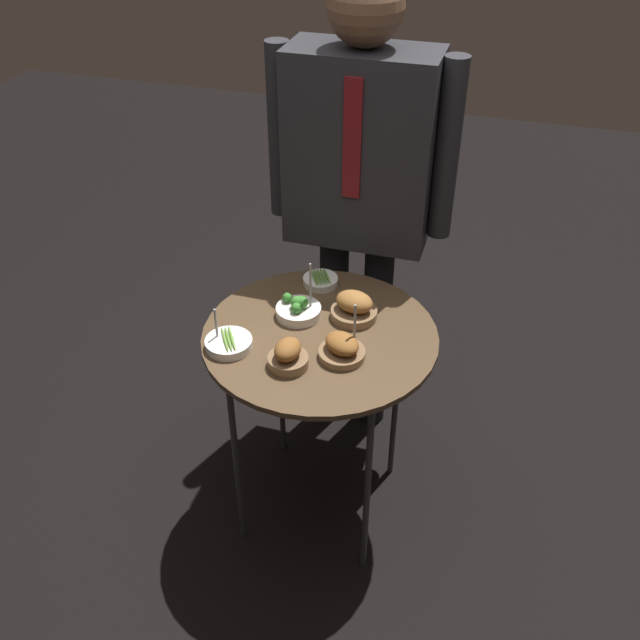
% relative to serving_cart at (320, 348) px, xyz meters
% --- Properties ---
extents(ground_plane, '(8.00, 8.00, 0.00)m').
position_rel_serving_cart_xyz_m(ground_plane, '(0.00, 0.00, -0.70)').
color(ground_plane, black).
extents(serving_cart, '(0.70, 0.70, 0.76)m').
position_rel_serving_cart_xyz_m(serving_cart, '(0.00, 0.00, 0.00)').
color(serving_cart, brown).
rests_on(serving_cart, ground_plane).
extents(bowl_roast_back_right, '(0.14, 0.14, 0.09)m').
position_rel_serving_cart_xyz_m(bowl_roast_back_right, '(0.08, 0.11, 0.09)').
color(bowl_roast_back_right, brown).
rests_on(bowl_roast_back_right, serving_cart).
extents(bowl_roast_mid_left, '(0.11, 0.11, 0.08)m').
position_rel_serving_cart_xyz_m(bowl_roast_mid_left, '(-0.04, -0.17, 0.09)').
color(bowl_roast_mid_left, brown).
rests_on(bowl_roast_mid_left, serving_cart).
extents(bowl_roast_front_center, '(0.14, 0.13, 0.17)m').
position_rel_serving_cart_xyz_m(bowl_roast_front_center, '(0.09, -0.09, 0.09)').
color(bowl_roast_front_center, brown).
rests_on(bowl_roast_front_center, serving_cart).
extents(bowl_broccoli_back_left, '(0.14, 0.14, 0.18)m').
position_rel_serving_cart_xyz_m(bowl_broccoli_back_left, '(-0.09, 0.07, 0.08)').
color(bowl_broccoli_back_left, silver).
rests_on(bowl_broccoli_back_left, serving_cart).
extents(bowl_asparagus_front_right, '(0.11, 0.11, 0.03)m').
position_rel_serving_cart_xyz_m(bowl_asparagus_front_right, '(-0.07, 0.25, 0.07)').
color(bowl_asparagus_front_right, white).
rests_on(bowl_asparagus_front_right, serving_cart).
extents(bowl_asparagus_near_rim, '(0.14, 0.14, 0.12)m').
position_rel_serving_cart_xyz_m(bowl_asparagus_near_rim, '(-0.23, -0.14, 0.07)').
color(bowl_asparagus_near_rim, white).
rests_on(bowl_asparagus_near_rim, serving_cart).
extents(waiter_figure, '(0.62, 0.23, 1.67)m').
position_rel_serving_cart_xyz_m(waiter_figure, '(-0.01, 0.48, 0.36)').
color(waiter_figure, black).
rests_on(waiter_figure, ground_plane).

